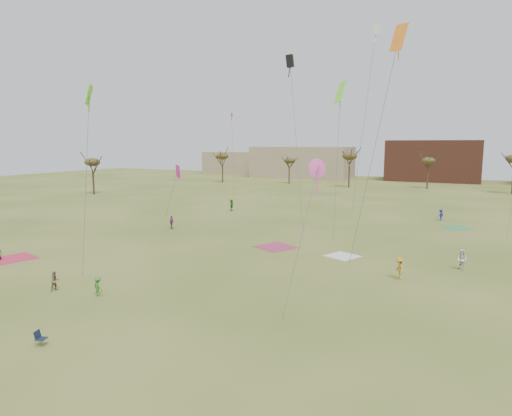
% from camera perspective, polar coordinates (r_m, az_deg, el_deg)
% --- Properties ---
extents(ground, '(260.00, 260.00, 0.00)m').
position_cam_1_polar(ground, '(29.62, -10.82, -13.66)').
color(ground, '#48591C').
rests_on(ground, ground).
extents(flyer_near_center, '(1.04, 0.76, 1.45)m').
position_cam_1_polar(flyer_near_center, '(34.50, -19.78, -9.54)').
color(flyer_near_center, '#387D29').
rests_on(flyer_near_center, ground).
extents(spectator_fore_b, '(0.76, 0.86, 1.49)m').
position_cam_1_polar(spectator_fore_b, '(36.92, -24.59, -8.60)').
color(spectator_fore_b, '#7A684D').
rests_on(spectator_fore_b, ground).
extents(flyer_mid_b, '(1.12, 1.36, 1.84)m').
position_cam_1_polar(flyer_mid_b, '(38.14, 18.07, -7.44)').
color(flyer_mid_b, '#BE8523').
rests_on(flyer_mid_b, ground).
extents(spectator_mid_d, '(0.61, 1.09, 1.75)m').
position_cam_1_polar(spectator_mid_d, '(58.45, -10.89, -1.81)').
color(spectator_mid_d, '#933D85').
rests_on(spectator_mid_d, ground).
extents(spectator_mid_e, '(1.13, 1.08, 1.85)m').
position_cam_1_polar(spectator_mid_e, '(42.87, 25.11, -6.09)').
color(spectator_mid_e, silver).
rests_on(spectator_mid_e, ground).
extents(flyer_far_a, '(1.35, 1.78, 1.87)m').
position_cam_1_polar(flyer_far_a, '(73.03, -3.17, 0.39)').
color(flyer_far_a, '#276521').
rests_on(flyer_far_a, ground).
extents(flyer_far_c, '(1.06, 1.20, 1.61)m').
position_cam_1_polar(flyer_far_c, '(69.11, 22.80, -0.82)').
color(flyer_far_c, navy).
rests_on(flyer_far_c, ground).
extents(blanket_red, '(4.19, 4.19, 0.03)m').
position_cam_1_polar(blanket_red, '(48.94, -28.82, -5.73)').
color(blanket_red, '#CB2849').
rests_on(blanket_red, ground).
extents(blanket_cream, '(3.64, 3.64, 0.03)m').
position_cam_1_polar(blanket_cream, '(44.55, 11.12, -6.14)').
color(blanket_cream, white).
rests_on(blanket_cream, ground).
extents(blanket_plum, '(4.87, 4.87, 0.03)m').
position_cam_1_polar(blanket_plum, '(47.54, 2.56, -5.07)').
color(blanket_plum, '#A53359').
rests_on(blanket_plum, ground).
extents(blanket_olive, '(4.18, 4.18, 0.03)m').
position_cam_1_polar(blanket_olive, '(63.81, 24.60, -2.37)').
color(blanket_olive, '#34905A').
rests_on(blanket_olive, ground).
extents(camp_chair_center, '(0.67, 0.64, 0.87)m').
position_cam_1_polar(camp_chair_center, '(27.87, -26.05, -15.27)').
color(camp_chair_center, '#121D33').
rests_on(camp_chair_center, ground).
extents(kites_aloft, '(59.87, 55.46, 25.84)m').
position_cam_1_polar(kites_aloft, '(53.44, 9.43, 16.99)').
color(kites_aloft, red).
rests_on(kites_aloft, ground).
extents(tree_line, '(117.44, 49.32, 8.91)m').
position_cam_1_polar(tree_line, '(102.76, 15.71, 5.84)').
color(tree_line, '#3A2B1E').
rests_on(tree_line, ground).
extents(building_tan, '(32.00, 14.00, 10.00)m').
position_cam_1_polar(building_tan, '(146.31, 5.97, 5.94)').
color(building_tan, '#937F60').
rests_on(building_tan, ground).
extents(building_brick, '(26.00, 16.00, 12.00)m').
position_cam_1_polar(building_brick, '(142.23, 22.03, 5.71)').
color(building_brick, brown).
rests_on(building_brick, ground).
extents(building_tan_west, '(20.00, 12.00, 8.00)m').
position_cam_1_polar(building_tan_west, '(165.53, -2.96, 5.90)').
color(building_tan_west, '#937F60').
rests_on(building_tan_west, ground).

